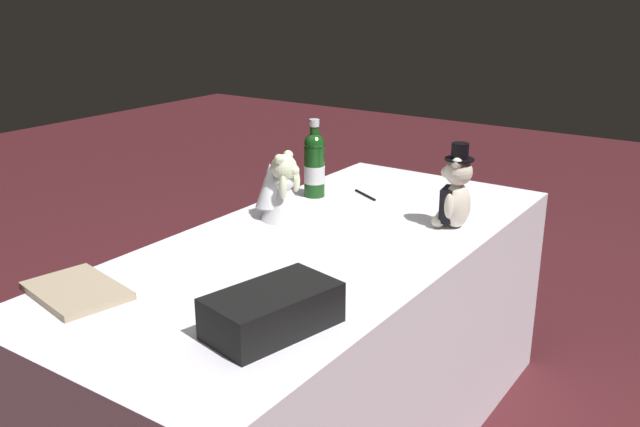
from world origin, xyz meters
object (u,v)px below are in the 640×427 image
at_px(champagne_bottle, 314,164).
at_px(guestbook, 77,291).
at_px(signing_pen, 365,195).
at_px(gift_case_black, 273,310).
at_px(teddy_bear_groom, 455,193).
at_px(teddy_bear_bride, 281,190).

relative_size(champagne_bottle, guestbook, 1.07).
xyz_separation_m(champagne_bottle, signing_pen, (0.11, -0.16, -0.13)).
bearing_deg(gift_case_black, guestbook, 104.06).
distance_m(teddy_bear_groom, teddy_bear_bride, 0.61).
bearing_deg(signing_pen, gift_case_black, -160.17).
distance_m(teddy_bear_groom, signing_pen, 0.48).
bearing_deg(signing_pen, teddy_bear_bride, 165.10).
bearing_deg(signing_pen, guestbook, 171.97).
xyz_separation_m(gift_case_black, guestbook, (-0.14, 0.57, -0.04)).
bearing_deg(guestbook, gift_case_black, -64.40).
relative_size(teddy_bear_groom, teddy_bear_bride, 1.22).
bearing_deg(guestbook, teddy_bear_bride, 6.98).
bearing_deg(signing_pen, teddy_bear_groom, -107.84).
distance_m(teddy_bear_groom, guestbook, 1.26).
height_order(teddy_bear_groom, signing_pen, teddy_bear_groom).
height_order(teddy_bear_bride, signing_pen, teddy_bear_bride).
bearing_deg(teddy_bear_groom, guestbook, 150.44).
distance_m(champagne_bottle, signing_pen, 0.24).
relative_size(teddy_bear_groom, champagne_bottle, 0.97).
height_order(teddy_bear_bride, champagne_bottle, champagne_bottle).
distance_m(champagne_bottle, guestbook, 1.12).
bearing_deg(signing_pen, champagne_bottle, 125.11).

